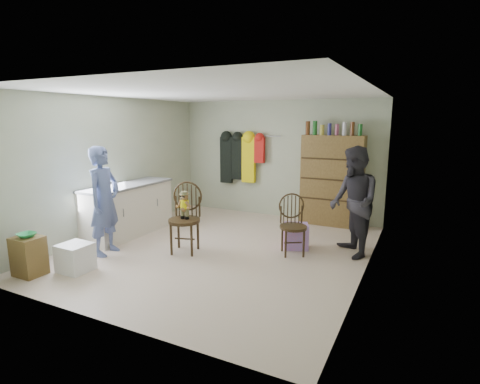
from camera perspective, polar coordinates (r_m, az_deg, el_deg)
The scene contains 13 objects.
ground_plane at distance 6.22m, azimuth -2.92°, elevation -8.75°, with size 5.00×5.00×0.00m, color beige.
room_walls at distance 6.34m, azimuth -0.69°, elevation 6.28°, with size 5.00×5.00×5.00m.
counter at distance 7.21m, azimuth -16.61°, elevation -2.52°, with size 0.64×1.86×0.94m.
stool at distance 5.92m, azimuth -29.49°, elevation -8.49°, with size 0.38×0.32×0.54m, color brown.
bowl at distance 5.83m, azimuth -29.76°, elevation -5.72°, with size 0.23×0.23×0.06m, color #2AB661.
plastic_tub at distance 5.81m, azimuth -23.80°, elevation -9.11°, with size 0.41×0.39×0.39m, color white.
chair_front at distance 6.03m, azimuth -8.34°, elevation -3.06°, with size 0.62×0.62×1.12m.
chair_far at distance 5.97m, azimuth 8.01°, elevation -4.54°, with size 0.58×0.58×0.95m.
striped_bag at distance 6.27m, azimuth 8.52°, elevation -6.68°, with size 0.39×0.31×0.41m, color pink.
person_left at distance 6.19m, azimuth -19.97°, elevation -1.29°, with size 0.62×0.41×1.71m, color #55659D.
person_right at distance 5.98m, azimuth 16.92°, elevation -1.48°, with size 0.83×0.65×1.71m, color #2D2B33.
dresser at distance 7.66m, azimuth 13.82°, elevation 1.79°, with size 1.20×0.39×2.07m.
coat_rack at distance 8.39m, azimuth 0.05°, elevation 5.18°, with size 1.42×0.12×1.09m.
Camera 1 is at (2.89, -5.09, 2.10)m, focal length 28.00 mm.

